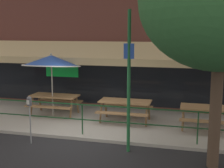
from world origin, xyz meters
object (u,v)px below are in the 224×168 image
Objects in this scene: parking_meter_far at (29,106)px; street_sign_pole at (129,81)px; patio_umbrella_left at (51,61)px; picnic_table_left at (55,99)px; picnic_table_right at (209,112)px; picnic_table_centre at (125,105)px.

street_sign_pole is (2.90, 0.13, 0.82)m from parking_meter_far.
picnic_table_left is at bearing 90.00° from patio_umbrella_left.
patio_umbrella_left is (-5.61, 0.28, 1.47)m from picnic_table_right.
picnic_table_left is 1.27× the size of parking_meter_far.
parking_meter_far is 0.37× the size of street_sign_pole.
parking_meter_far is (-5.09, -2.34, 0.44)m from picnic_table_right.
patio_umbrella_left is at bearing 143.99° from street_sign_pole.
picnic_table_centre is 0.75× the size of patio_umbrella_left.
street_sign_pole reaches higher than parking_meter_far.
picnic_table_right is at bearing 24.68° from parking_meter_far.
picnic_table_centre is 2.80m from street_sign_pole.
picnic_table_centre is at bearing 175.69° from picnic_table_right.
picnic_table_right is at bearing -4.56° from picnic_table_left.
picnic_table_left and picnic_table_centre have the same top height.
street_sign_pole is at bearing -37.82° from picnic_table_left.
picnic_table_left is 0.47× the size of street_sign_pole.
parking_meter_far is at bearing -78.74° from patio_umbrella_left.
picnic_table_centre is (2.81, -0.24, 0.00)m from picnic_table_left.
street_sign_pole is (3.42, -2.48, -0.21)m from patio_umbrella_left.
picnic_table_centre is at bearing 48.15° from parking_meter_far.
parking_meter_far is at bearing -177.35° from street_sign_pole.
picnic_table_right is at bearing -2.84° from patio_umbrella_left.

